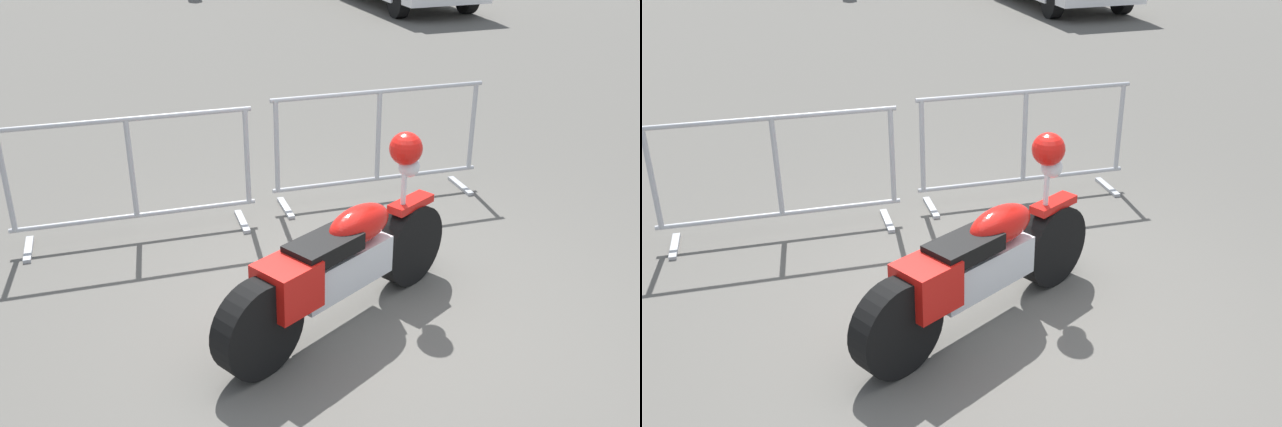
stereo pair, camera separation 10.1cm
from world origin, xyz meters
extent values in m
plane|color=#54514C|center=(0.00, 0.00, 0.00)|extent=(120.00, 120.00, 0.00)
cylinder|color=black|center=(0.49, 0.33, 0.31)|extent=(0.64, 0.43, 0.63)
cylinder|color=black|center=(-0.88, -0.33, 0.31)|extent=(0.64, 0.43, 0.63)
cube|color=silver|center=(-0.19, 0.00, 0.41)|extent=(0.84, 0.57, 0.27)
ellipsoid|color=red|center=(-0.04, 0.07, 0.69)|extent=(0.60, 0.47, 0.25)
cube|color=black|center=(-0.35, -0.08, 0.65)|extent=(0.58, 0.47, 0.12)
cube|color=red|center=(-0.65, -0.22, 0.51)|extent=(0.45, 0.44, 0.31)
cube|color=red|center=(0.49, 0.33, 0.65)|extent=(0.41, 0.29, 0.06)
cylinder|color=silver|center=(0.40, 0.29, 0.78)|extent=(0.05, 0.05, 0.44)
sphere|color=silver|center=(0.45, 0.31, 0.95)|extent=(0.16, 0.16, 0.16)
sphere|color=red|center=(0.40, 0.29, 1.10)|extent=(0.24, 0.24, 0.24)
cylinder|color=#9EA0A5|center=(-1.32, 1.80, 1.05)|extent=(2.03, 0.19, 0.04)
cylinder|color=#9EA0A5|center=(-1.32, 1.80, 0.20)|extent=(2.03, 0.19, 0.04)
cylinder|color=#9EA0A5|center=(-2.28, 1.87, 0.62)|extent=(0.05, 0.05, 0.85)
cylinder|color=#9EA0A5|center=(-1.32, 1.80, 0.62)|extent=(0.05, 0.05, 0.85)
cylinder|color=#9EA0A5|center=(-0.35, 1.73, 0.62)|extent=(0.05, 0.05, 0.85)
cube|color=#9EA0A5|center=(-2.21, 1.87, 0.01)|extent=(0.09, 0.44, 0.03)
cube|color=#9EA0A5|center=(-0.42, 1.74, 0.01)|extent=(0.09, 0.44, 0.03)
cylinder|color=#9EA0A5|center=(0.93, 1.80, 1.05)|extent=(2.03, 0.19, 0.04)
cylinder|color=#9EA0A5|center=(0.93, 1.80, 0.20)|extent=(2.03, 0.19, 0.04)
cylinder|color=#9EA0A5|center=(-0.04, 1.87, 0.62)|extent=(0.05, 0.05, 0.85)
cylinder|color=#9EA0A5|center=(0.93, 1.80, 0.62)|extent=(0.05, 0.05, 0.85)
cylinder|color=#9EA0A5|center=(1.89, 1.73, 0.62)|extent=(0.05, 0.05, 0.85)
cube|color=#9EA0A5|center=(0.03, 1.87, 0.01)|extent=(0.09, 0.44, 0.03)
cube|color=#9EA0A5|center=(1.82, 1.74, 0.01)|extent=(0.09, 0.44, 0.03)
cylinder|color=black|center=(5.44, 10.29, 0.36)|extent=(0.26, 0.73, 0.72)
camera|label=1|loc=(-1.83, -3.84, 2.81)|focal=40.00mm
camera|label=2|loc=(-1.74, -3.87, 2.81)|focal=40.00mm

